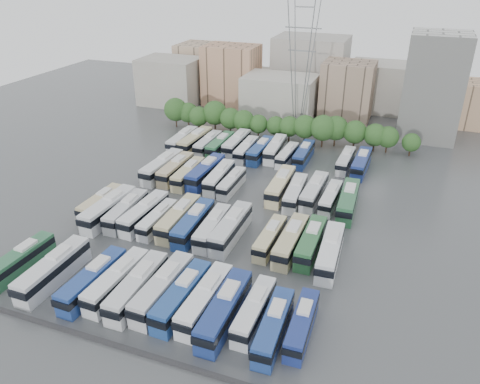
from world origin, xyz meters
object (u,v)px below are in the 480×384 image
at_px(bus_r0_s6, 137,287).
at_px(bus_r3_s7, 275,149).
at_px(bus_r2_s4, 206,172).
at_px(bus_r2_s10, 295,193).
at_px(bus_r0_s8, 182,296).
at_px(bus_r1_s11, 291,240).
at_px(bus_r2_s11, 314,191).
at_px(bus_r3_s1, 195,141).
at_px(bus_r3_s3, 220,145).
at_px(bus_r1_s8, 231,228).
at_px(bus_r0_s4, 93,280).
at_px(bus_r1_s13, 330,252).
at_px(bus_r0_s0, 21,260).
at_px(bus_r0_s11, 254,310).
at_px(bus_r2_s5, 219,177).
at_px(bus_r2_s12, 331,198).
at_px(bus_r0_s12, 274,326).
at_px(bus_r1_s3, 144,213).
at_px(bus_r1_s12, 311,242).
at_px(bus_r1_s1, 109,209).
at_px(bus_r1_s6, 193,223).
at_px(bus_r0_s10, 225,309).
at_px(bus_r1_s0, 101,202).
at_px(bus_r0_s2, 53,269).
at_px(bus_r0_s7, 163,288).
at_px(bus_r3_s0, 182,140).
at_px(apartment_tower, 433,87).
at_px(bus_r1_s4, 158,219).
at_px(bus_r2_s1, 162,167).
at_px(bus_r1_s10, 270,238).
at_px(bus_r3_s9, 304,154).
at_px(bus_r1_s2, 126,211).
at_px(bus_r2_s3, 188,173).
at_px(bus_r0_s13, 302,324).
at_px(bus_r2_s6, 232,183).
at_px(bus_r2_s9, 281,185).
at_px(bus_r0_s5, 117,280).
at_px(bus_r1_s5, 179,218).
at_px(bus_r3_s12, 346,160).
at_px(electricity_pylon, 301,61).
at_px(bus_r2_s2, 176,169).
at_px(bus_r1_s7, 212,227).
at_px(bus_r3_s6, 260,150).
at_px(bus_r3_s4, 236,143).
at_px(bus_r2_s13, 348,201).

xyz_separation_m(bus_r0_s6, bus_r3_s7, (3.04, 55.37, -0.10)).
distance_m(bus_r2_s4, bus_r2_s10, 19.89).
height_order(bus_r0_s8, bus_r1_s11, bus_r0_s8).
xyz_separation_m(bus_r2_s11, bus_r3_s1, (-32.96, 16.34, 0.09)).
bearing_deg(bus_r3_s3, bus_r2_s4, -77.74).
xyz_separation_m(bus_r1_s8, bus_r3_s7, (-3.34, 36.63, -0.13)).
bearing_deg(bus_r0_s4, bus_r1_s13, 33.76).
xyz_separation_m(bus_r0_s0, bus_r0_s8, (26.40, 1.01, 0.13)).
relative_size(bus_r0_s11, bus_r2_s5, 0.94).
bearing_deg(bus_r0_s8, bus_r2_s11, 76.85).
height_order(bus_r1_s11, bus_r2_s12, bus_r1_s11).
relative_size(bus_r0_s8, bus_r2_s12, 1.17).
xyz_separation_m(bus_r0_s12, bus_r1_s3, (-29.50, 18.76, 0.10)).
height_order(bus_r1_s3, bus_r1_s12, bus_r1_s3).
xyz_separation_m(bus_r1_s1, bus_r1_s6, (16.29, 0.90, -0.10)).
height_order(bus_r0_s10, bus_r1_s0, bus_r0_s10).
relative_size(bus_r0_s2, bus_r3_s3, 1.11).
distance_m(bus_r0_s7, bus_r3_s0, 57.01).
bearing_deg(apartment_tower, bus_r1_s4, -123.27).
relative_size(bus_r1_s6, bus_r2_s5, 1.05).
relative_size(bus_r3_s0, bus_r3_s3, 1.04).
relative_size(bus_r1_s4, bus_r3_s1, 0.81).
bearing_deg(bus_r0_s2, bus_r2_s11, 51.95).
height_order(bus_r0_s0, bus_r1_s11, bus_r1_s11).
bearing_deg(bus_r0_s11, bus_r2_s1, 133.42).
relative_size(bus_r1_s1, bus_r2_s11, 1.06).
distance_m(bus_r1_s10, bus_r3_s9, 36.33).
bearing_deg(bus_r3_s1, bus_r1_s6, -62.56).
relative_size(bus_r1_s2, bus_r3_s1, 0.91).
bearing_deg(bus_r2_s3, bus_r2_s11, 0.83).
height_order(bus_r0_s13, bus_r1_s10, bus_r1_s10).
height_order(bus_r1_s4, bus_r2_s5, bus_r2_s5).
height_order(bus_r2_s6, bus_r3_s0, bus_r3_s0).
distance_m(bus_r2_s4, bus_r2_s9, 16.38).
relative_size(bus_r0_s5, bus_r2_s4, 0.94).
distance_m(bus_r1_s4, bus_r1_s5, 3.70).
distance_m(bus_r0_s0, bus_r3_s12, 67.84).
height_order(electricity_pylon, bus_r2_s4, electricity_pylon).
xyz_separation_m(bus_r1_s2, bus_r3_s3, (3.37, 35.36, 0.02)).
bearing_deg(bus_r2_s2, bus_r1_s0, -109.36).
height_order(bus_r1_s3, bus_r2_s9, bus_r2_s9).
height_order(bus_r1_s2, bus_r1_s5, bus_r1_s5).
height_order(bus_r1_s13, bus_r2_s12, bus_r1_s13).
height_order(bus_r0_s11, bus_r1_s6, bus_r1_s6).
bearing_deg(bus_r2_s2, bus_r1_s7, -48.47).
relative_size(bus_r1_s4, bus_r3_s6, 0.87).
bearing_deg(bus_r1_s12, bus_r1_s8, -177.18).
bearing_deg(bus_r2_s11, bus_r3_s4, 143.00).
height_order(apartment_tower, bus_r3_s9, apartment_tower).
height_order(bus_r1_s6, bus_r2_s13, bus_r2_s13).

